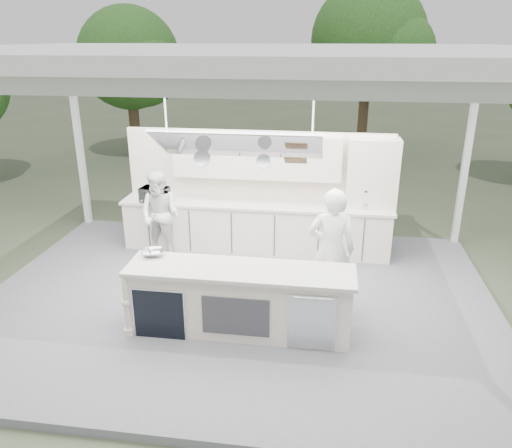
% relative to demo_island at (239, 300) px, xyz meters
% --- Properties ---
extents(ground, '(90.00, 90.00, 0.00)m').
position_rel_demo_island_xyz_m(ground, '(-0.18, 0.91, -0.60)').
color(ground, '#414E35').
rests_on(ground, ground).
extents(stage_deck, '(8.00, 6.00, 0.12)m').
position_rel_demo_island_xyz_m(stage_deck, '(-0.18, 0.91, -0.54)').
color(stage_deck, slate).
rests_on(stage_deck, ground).
extents(tent, '(8.20, 6.20, 3.86)m').
position_rel_demo_island_xyz_m(tent, '(-0.18, 0.90, 3.11)').
color(tent, white).
rests_on(tent, ground).
extents(demo_island, '(3.10, 0.79, 0.95)m').
position_rel_demo_island_xyz_m(demo_island, '(0.00, 0.00, 0.00)').
color(demo_island, white).
rests_on(demo_island, stage_deck).
extents(back_counter, '(5.08, 0.72, 0.95)m').
position_rel_demo_island_xyz_m(back_counter, '(-0.18, 2.81, 0.00)').
color(back_counter, white).
rests_on(back_counter, stage_deck).
extents(back_wall_unit, '(5.05, 0.48, 2.25)m').
position_rel_demo_island_xyz_m(back_wall_unit, '(0.27, 3.03, 0.98)').
color(back_wall_unit, white).
rests_on(back_wall_unit, stage_deck).
extents(tree_cluster, '(19.55, 9.40, 5.85)m').
position_rel_demo_island_xyz_m(tree_cluster, '(-0.34, 10.68, 2.69)').
color(tree_cluster, '#453422').
rests_on(tree_cluster, ground).
extents(head_chef, '(0.70, 0.47, 1.89)m').
position_rel_demo_island_xyz_m(head_chef, '(1.24, 0.82, 0.47)').
color(head_chef, white).
rests_on(head_chef, stage_deck).
extents(sous_chef, '(0.89, 0.75, 1.62)m').
position_rel_demo_island_xyz_m(sous_chef, '(-1.86, 2.28, 0.34)').
color(sous_chef, white).
rests_on(sous_chef, stage_deck).
extents(toaster_oven, '(0.55, 0.42, 0.28)m').
position_rel_demo_island_xyz_m(toaster_oven, '(-2.06, 2.61, 0.61)').
color(toaster_oven, '#B5B8BD').
rests_on(toaster_oven, back_counter).
extents(bowl_large, '(0.37, 0.37, 0.08)m').
position_rel_demo_island_xyz_m(bowl_large, '(-1.28, 0.26, 0.51)').
color(bowl_large, '#B3B5BA').
rests_on(bowl_large, demo_island).
extents(bowl_small, '(0.26, 0.26, 0.07)m').
position_rel_demo_island_xyz_m(bowl_small, '(-1.22, 0.26, 0.51)').
color(bowl_small, silver).
rests_on(bowl_small, demo_island).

